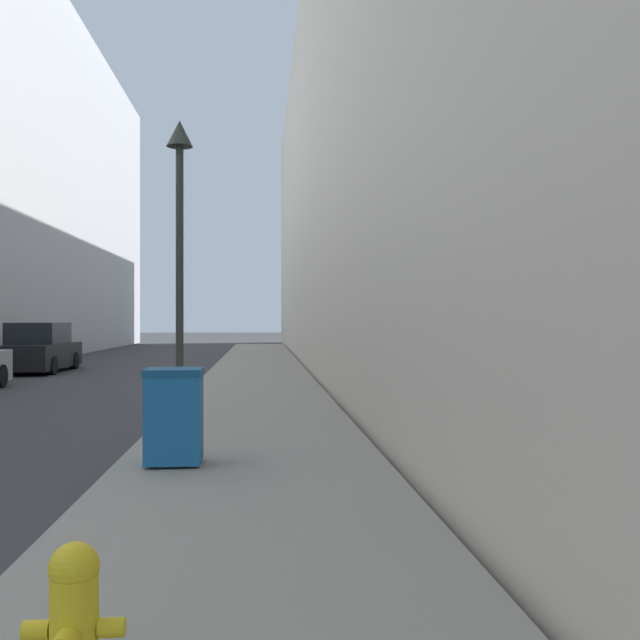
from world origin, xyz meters
TOP-DOWN VIEW (x-y plane):
  - sidewalk_right at (5.32, 18.00)m, footprint 3.31×60.00m
  - building_right_stone at (13.08, 26.00)m, footprint 12.00×60.00m
  - fire_hydrant at (4.56, 0.90)m, footprint 0.46×0.35m
  - trash_bin at (4.39, 6.13)m, footprint 0.67×0.64m
  - lamppost at (3.97, 10.41)m, footprint 0.47×0.47m
  - parked_sedan_far at (-2.52, 23.77)m, footprint 1.97×4.78m

SIDE VIEW (x-z plane):
  - sidewalk_right at x=5.32m, z-range 0.00..0.15m
  - fire_hydrant at x=4.56m, z-range 0.17..0.87m
  - trash_bin at x=4.39m, z-range 0.17..1.31m
  - parked_sedan_far at x=-2.52m, z-range -0.08..1.69m
  - lamppost at x=3.97m, z-range 1.02..6.31m
  - building_right_stone at x=13.08m, z-range 0.00..15.82m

